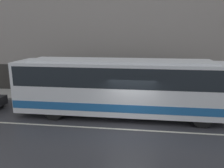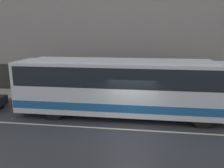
# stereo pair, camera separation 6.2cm
# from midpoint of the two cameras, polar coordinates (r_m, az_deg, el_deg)

# --- Properties ---
(ground_plane) EXTENTS (60.00, 60.00, 0.00)m
(ground_plane) POSITION_cam_midpoint_polar(r_m,az_deg,el_deg) (11.60, 4.99, -11.83)
(ground_plane) COLOR #333338
(sidewalk) EXTENTS (60.00, 2.66, 0.13)m
(sidewalk) POSITION_cam_midpoint_polar(r_m,az_deg,el_deg) (16.56, 5.91, -3.84)
(sidewalk) COLOR #A09E99
(sidewalk) RESTS_ON ground_plane
(building_facade) EXTENTS (60.00, 0.35, 9.19)m
(building_facade) POSITION_cam_midpoint_polar(r_m,az_deg,el_deg) (17.31, 6.42, 11.59)
(building_facade) COLOR gray
(building_facade) RESTS_ON ground_plane
(lane_stripe) EXTENTS (54.00, 0.14, 0.01)m
(lane_stripe) POSITION_cam_midpoint_polar(r_m,az_deg,el_deg) (11.59, 4.99, -11.81)
(lane_stripe) COLOR beige
(lane_stripe) RESTS_ON ground_plane
(transit_bus) EXTENTS (12.21, 2.54, 3.40)m
(transit_bus) POSITION_cam_midpoint_polar(r_m,az_deg,el_deg) (12.81, 2.17, -0.27)
(transit_bus) COLOR silver
(transit_bus) RESTS_ON ground_plane
(pedestrian_waiting) EXTENTS (0.36, 0.36, 1.59)m
(pedestrian_waiting) POSITION_cam_midpoint_polar(r_m,az_deg,el_deg) (17.01, -10.23, -0.74)
(pedestrian_waiting) COLOR #333338
(pedestrian_waiting) RESTS_ON sidewalk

